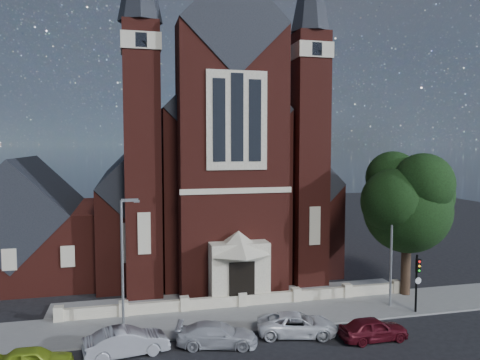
# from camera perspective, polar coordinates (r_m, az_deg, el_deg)

# --- Properties ---
(ground) EXTENTS (120.00, 120.00, 0.00)m
(ground) POSITION_cam_1_polar(r_m,az_deg,el_deg) (41.66, -2.66, -11.40)
(ground) COLOR black
(ground) RESTS_ON ground
(pavement_strip) EXTENTS (60.00, 5.00, 0.12)m
(pavement_strip) POSITION_cam_1_polar(r_m,az_deg,el_deg) (31.92, 1.14, -16.38)
(pavement_strip) COLOR slate
(pavement_strip) RESTS_ON ground
(forecourt_paving) EXTENTS (26.00, 3.00, 0.14)m
(forecourt_paving) POSITION_cam_1_polar(r_m,az_deg,el_deg) (35.58, -0.58, -14.17)
(forecourt_paving) COLOR slate
(forecourt_paving) RESTS_ON ground
(forecourt_wall) EXTENTS (24.00, 0.40, 0.90)m
(forecourt_wall) POSITION_cam_1_polar(r_m,az_deg,el_deg) (33.74, 0.23, -15.22)
(forecourt_wall) COLOR #B2A78D
(forecourt_wall) RESTS_ON ground
(church) EXTENTS (20.01, 34.90, 29.20)m
(church) POSITION_cam_1_polar(r_m,az_deg,el_deg) (48.01, -4.53, 0.62)
(church) COLOR #531C16
(church) RESTS_ON ground
(parish_hall) EXTENTS (12.00, 12.20, 10.24)m
(parish_hall) POSITION_cam_1_polar(r_m,az_deg,el_deg) (43.76, -24.63, -5.64)
(parish_hall) COLOR #531C16
(parish_hall) RESTS_ON ground
(street_tree) EXTENTS (6.40, 6.60, 10.70)m
(street_tree) POSITION_cam_1_polar(r_m,az_deg,el_deg) (36.53, 20.13, -2.74)
(street_tree) COLOR black
(street_tree) RESTS_ON ground
(street_lamp_left) EXTENTS (1.16, 0.22, 8.09)m
(street_lamp_left) POSITION_cam_1_polar(r_m,az_deg,el_deg) (29.13, -13.99, -9.09)
(street_lamp_left) COLOR gray
(street_lamp_left) RESTS_ON ground
(street_lamp_right) EXTENTS (1.16, 0.22, 8.09)m
(street_lamp_right) POSITION_cam_1_polar(r_m,az_deg,el_deg) (34.13, 18.11, -7.19)
(street_lamp_right) COLOR gray
(street_lamp_right) RESTS_ON ground
(traffic_signal) EXTENTS (0.28, 0.42, 4.00)m
(traffic_signal) POSITION_cam_1_polar(r_m,az_deg,el_deg) (33.80, 20.80, -10.89)
(traffic_signal) COLOR black
(traffic_signal) RESTS_ON ground
(car_lime_van) EXTENTS (3.86, 1.69, 1.30)m
(car_lime_van) POSITION_cam_1_polar(r_m,az_deg,el_deg) (26.82, -23.90, -19.44)
(car_lime_van) COLOR #95B524
(car_lime_van) RESTS_ON ground
(car_silver_a) EXTENTS (4.67, 2.30, 1.47)m
(car_silver_a) POSITION_cam_1_polar(r_m,az_deg,el_deg) (27.22, -13.68, -18.62)
(car_silver_a) COLOR #96979D
(car_silver_a) RESTS_ON ground
(car_silver_b) EXTENTS (4.84, 2.85, 1.32)m
(car_silver_b) POSITION_cam_1_polar(r_m,az_deg,el_deg) (27.64, -2.80, -18.31)
(car_silver_b) COLOR #B3B5BC
(car_silver_b) RESTS_ON ground
(car_white_suv) EXTENTS (5.12, 3.23, 1.32)m
(car_white_suv) POSITION_cam_1_polar(r_m,az_deg,el_deg) (29.17, 6.98, -17.08)
(car_white_suv) COLOR white
(car_white_suv) RESTS_ON ground
(car_dark_red) EXTENTS (4.00, 1.65, 1.36)m
(car_dark_red) POSITION_cam_1_polar(r_m,az_deg,el_deg) (29.33, 15.93, -17.05)
(car_dark_red) COLOR #500D17
(car_dark_red) RESTS_ON ground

